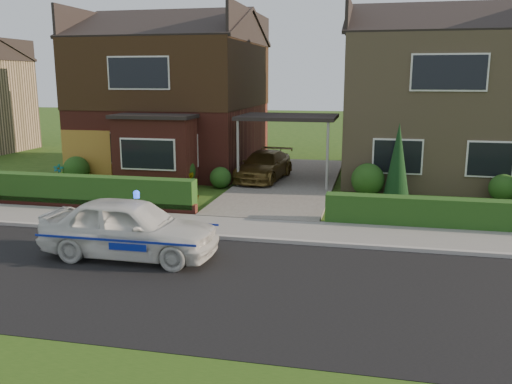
# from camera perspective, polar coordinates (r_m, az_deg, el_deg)

# --- Properties ---
(ground) EXTENTS (120.00, 120.00, 0.00)m
(ground) POSITION_cam_1_polar(r_m,az_deg,el_deg) (11.61, -5.41, -9.48)
(ground) COLOR #244512
(ground) RESTS_ON ground
(road) EXTENTS (60.00, 6.00, 0.02)m
(road) POSITION_cam_1_polar(r_m,az_deg,el_deg) (11.61, -5.41, -9.48)
(road) COLOR black
(road) RESTS_ON ground
(kerb) EXTENTS (60.00, 0.16, 0.12)m
(kerb) POSITION_cam_1_polar(r_m,az_deg,el_deg) (14.36, -1.72, -4.93)
(kerb) COLOR #9E9993
(kerb) RESTS_ON ground
(sidewalk) EXTENTS (60.00, 2.00, 0.10)m
(sidewalk) POSITION_cam_1_polar(r_m,az_deg,el_deg) (15.34, -0.77, -3.85)
(sidewalk) COLOR slate
(sidewalk) RESTS_ON ground
(driveway) EXTENTS (3.80, 12.00, 0.12)m
(driveway) POSITION_cam_1_polar(r_m,az_deg,el_deg) (21.94, 3.32, 1.00)
(driveway) COLOR #666059
(driveway) RESTS_ON ground
(house_left) EXTENTS (7.50, 9.53, 7.25)m
(house_left) POSITION_cam_1_polar(r_m,az_deg,el_deg) (25.85, -8.52, 10.92)
(house_left) COLOR maroon
(house_left) RESTS_ON ground
(house_right) EXTENTS (7.50, 8.06, 7.25)m
(house_right) POSITION_cam_1_polar(r_m,az_deg,el_deg) (24.40, 18.38, 10.05)
(house_right) COLOR #8E7957
(house_right) RESTS_ON ground
(carport_link) EXTENTS (3.80, 3.00, 2.77)m
(carport_link) POSITION_cam_1_polar(r_m,az_deg,el_deg) (21.55, 3.38, 7.77)
(carport_link) COLOR black
(carport_link) RESTS_ON ground
(garage_door) EXTENTS (2.20, 0.10, 2.10)m
(garage_door) POSITION_cam_1_polar(r_m,az_deg,el_deg) (23.54, -17.37, 3.67)
(garage_door) COLOR #976021
(garage_door) RESTS_ON ground
(dwarf_wall) EXTENTS (7.70, 0.25, 0.36)m
(dwarf_wall) POSITION_cam_1_polar(r_m,az_deg,el_deg) (18.51, -17.66, -1.24)
(dwarf_wall) COLOR maroon
(dwarf_wall) RESTS_ON ground
(hedge_left) EXTENTS (7.50, 0.55, 0.90)m
(hedge_left) POSITION_cam_1_polar(r_m,az_deg,el_deg) (18.68, -17.40, -1.68)
(hedge_left) COLOR #123B14
(hedge_left) RESTS_ON ground
(hedge_right) EXTENTS (7.50, 0.55, 0.80)m
(hedge_right) POSITION_cam_1_polar(r_m,az_deg,el_deg) (16.37, 20.53, -3.79)
(hedge_right) COLOR #123B14
(hedge_right) RESTS_ON ground
(shrub_left_far) EXTENTS (1.08, 1.08, 1.08)m
(shrub_left_far) POSITION_cam_1_polar(r_m,az_deg,el_deg) (23.35, -18.38, 2.27)
(shrub_left_far) COLOR #123B14
(shrub_left_far) RESTS_ON ground
(shrub_left_mid) EXTENTS (1.32, 1.32, 1.32)m
(shrub_left_mid) POSITION_cam_1_polar(r_m,az_deg,el_deg) (21.21, -8.14, 2.17)
(shrub_left_mid) COLOR #123B14
(shrub_left_mid) RESTS_ON ground
(shrub_left_near) EXTENTS (0.84, 0.84, 0.84)m
(shrub_left_near) POSITION_cam_1_polar(r_m,az_deg,el_deg) (21.04, -3.75, 1.52)
(shrub_left_near) COLOR #123B14
(shrub_left_near) RESTS_ON ground
(shrub_right_near) EXTENTS (1.20, 1.20, 1.20)m
(shrub_right_near) POSITION_cam_1_polar(r_m,az_deg,el_deg) (20.01, 11.69, 1.27)
(shrub_right_near) COLOR #123B14
(shrub_right_near) RESTS_ON ground
(shrub_right_mid) EXTENTS (0.96, 0.96, 0.96)m
(shrub_right_mid) POSITION_cam_1_polar(r_m,az_deg,el_deg) (20.61, 24.56, 0.39)
(shrub_right_mid) COLOR #123B14
(shrub_right_mid) RESTS_ON ground
(conifer_a) EXTENTS (0.90, 0.90, 2.60)m
(conifer_a) POSITION_cam_1_polar(r_m,az_deg,el_deg) (19.71, 14.68, 3.03)
(conifer_a) COLOR black
(conifer_a) RESTS_ON ground
(police_car) EXTENTS (3.89, 4.25, 1.61)m
(police_car) POSITION_cam_1_polar(r_m,az_deg,el_deg) (13.23, -13.14, -3.74)
(police_car) COLOR silver
(police_car) RESTS_ON ground
(driveway_car) EXTENTS (2.05, 4.11, 1.15)m
(driveway_car) POSITION_cam_1_polar(r_m,az_deg,el_deg) (22.17, 0.85, 2.80)
(driveway_car) COLOR brown
(driveway_car) RESTS_ON driveway
(potted_plant_a) EXTENTS (0.49, 0.41, 0.79)m
(potted_plant_a) POSITION_cam_1_polar(r_m,az_deg,el_deg) (23.21, -20.04, 1.74)
(potted_plant_a) COLOR gray
(potted_plant_a) RESTS_ON ground
(potted_plant_b) EXTENTS (0.48, 0.45, 0.69)m
(potted_plant_b) POSITION_cam_1_polar(r_m,az_deg,el_deg) (20.81, -7.04, 1.12)
(potted_plant_b) COLOR gray
(potted_plant_b) RESTS_ON ground
(potted_plant_c) EXTENTS (0.47, 0.47, 0.83)m
(potted_plant_c) POSITION_cam_1_polar(r_m,az_deg,el_deg) (18.18, -6.74, -0.22)
(potted_plant_c) COLOR gray
(potted_plant_c) RESTS_ON ground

